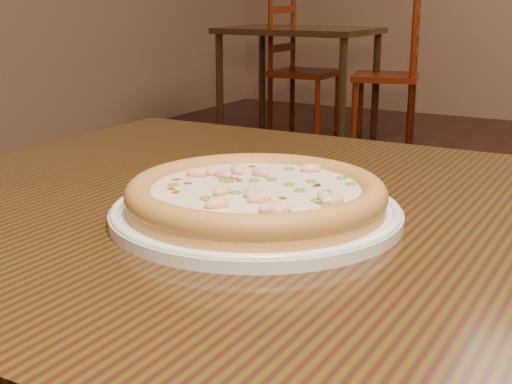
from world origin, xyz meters
The scene contains 6 objects.
hero_table centered at (-0.31, -0.69, 0.65)m, with size 1.20×0.80×0.75m.
plate centered at (-0.43, -0.74, 0.76)m, with size 0.30×0.30×0.02m.
pizza centered at (-0.43, -0.74, 0.78)m, with size 0.27×0.27×0.03m.
bg_table_left centered at (-2.24, 3.06, 0.65)m, with size 1.00×0.70×0.75m.
chair_a centered at (-2.32, 3.21, 0.44)m, with size 0.43×0.43×0.95m.
chair_b centered at (-1.63, 3.27, 0.44)m, with size 0.51×0.51×0.95m.
Camera 1 is at (-0.08, -1.36, 0.98)m, focal length 50.00 mm.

